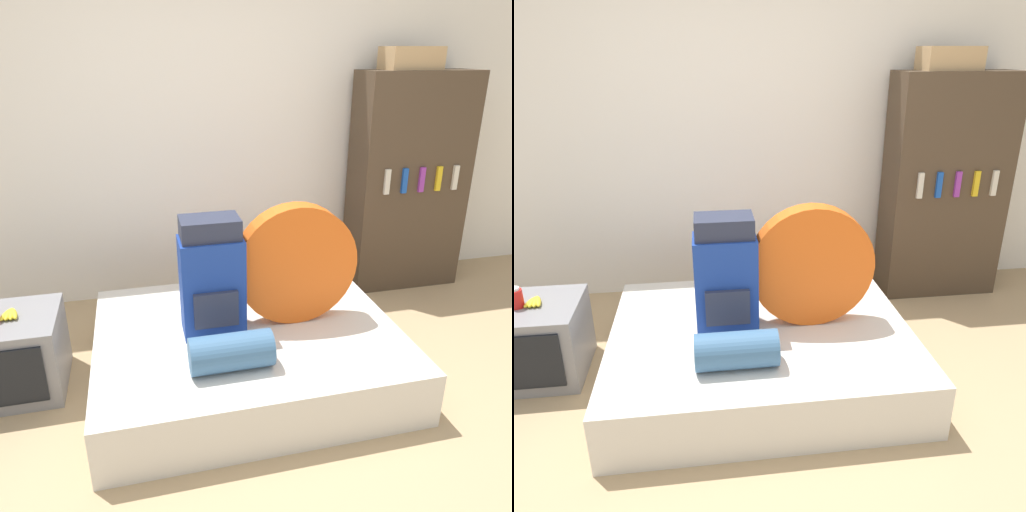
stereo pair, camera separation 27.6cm
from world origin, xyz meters
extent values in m
plane|color=tan|center=(0.00, 0.00, 0.00)|extent=(16.00, 16.00, 0.00)
cube|color=white|center=(0.00, 1.88, 1.30)|extent=(8.00, 0.05, 2.60)
cube|color=silver|center=(-0.02, 0.60, 0.16)|extent=(1.73, 1.39, 0.32)
cube|color=navy|center=(-0.21, 0.63, 0.60)|extent=(0.35, 0.23, 0.57)
cube|color=#282D42|center=(-0.21, 0.64, 0.94)|extent=(0.32, 0.21, 0.11)
cube|color=#282D42|center=(-0.21, 0.50, 0.52)|extent=(0.24, 0.03, 0.20)
cylinder|color=#E05B19|center=(0.28, 0.64, 0.68)|extent=(0.72, 0.13, 0.72)
cylinder|color=#3D668E|center=(-0.19, 0.23, 0.42)|extent=(0.42, 0.19, 0.19)
cube|color=gray|center=(-1.38, 0.79, 0.23)|extent=(0.63, 0.51, 0.46)
cube|color=black|center=(-1.38, 0.53, 0.24)|extent=(0.50, 0.02, 0.33)
cylinder|color=red|center=(-1.40, 0.77, 0.52)|extent=(0.08, 0.08, 0.11)
cylinder|color=white|center=(-1.40, 0.77, 0.58)|extent=(0.05, 0.05, 0.02)
ellipsoid|color=yellow|center=(-1.33, 0.80, 0.48)|extent=(0.07, 0.14, 0.03)
ellipsoid|color=yellow|center=(-1.32, 0.80, 0.48)|extent=(0.05, 0.14, 0.03)
ellipsoid|color=yellow|center=(-1.31, 0.80, 0.48)|extent=(0.05, 0.14, 0.03)
ellipsoid|color=yellow|center=(-1.30, 0.80, 0.48)|extent=(0.07, 0.14, 0.03)
cube|color=#473828|center=(1.53, 1.60, 0.85)|extent=(0.90, 0.36, 1.69)
cube|color=beige|center=(1.24, 1.41, 0.92)|extent=(0.04, 0.02, 0.19)
cube|color=#194CB2|center=(1.38, 1.41, 0.92)|extent=(0.04, 0.02, 0.19)
cube|color=purple|center=(1.53, 1.41, 0.92)|extent=(0.04, 0.02, 0.19)
cube|color=gold|center=(1.67, 1.41, 0.92)|extent=(0.04, 0.02, 0.19)
cube|color=beige|center=(1.82, 1.41, 0.92)|extent=(0.04, 0.02, 0.19)
cube|color=tan|center=(1.44, 1.60, 1.77)|extent=(0.40, 0.26, 0.16)
camera|label=1|loc=(-0.58, -1.88, 1.83)|focal=35.00mm
camera|label=2|loc=(-0.31, -1.93, 1.83)|focal=35.00mm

